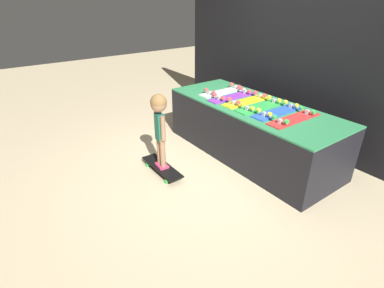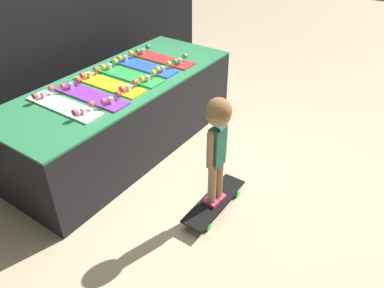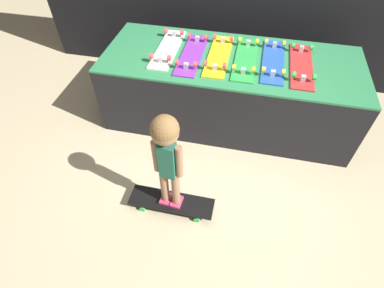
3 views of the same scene
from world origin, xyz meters
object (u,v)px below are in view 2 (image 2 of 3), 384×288
Objects in this scene: skateboard_purple_on_rack at (91,95)px; skateboard_on_floor at (214,201)px; skateboard_red_on_rack at (161,58)px; skateboard_yellow_on_rack at (109,84)px; skateboard_white_on_rack at (64,105)px; skateboard_green_on_rack at (128,74)px; skateboard_blue_on_rack at (144,65)px; child at (218,133)px.

skateboard_on_floor is at bearing -85.68° from skateboard_purple_on_rack.
skateboard_red_on_rack is at bearing 1.51° from skateboard_purple_on_rack.
skateboard_on_floor is (-0.16, -1.27, -0.68)m from skateboard_yellow_on_rack.
skateboard_white_on_rack and skateboard_green_on_rack have the same top height.
skateboard_purple_on_rack is 1.00× the size of skateboard_green_on_rack.
skateboard_green_on_rack is (0.51, 0.03, 0.00)m from skateboard_purple_on_rack.
skateboard_red_on_rack is (0.51, -0.00, 0.00)m from skateboard_green_on_rack.
skateboard_on_floor is (0.35, -1.29, -0.68)m from skateboard_white_on_rack.
skateboard_green_on_rack is at bearing -1.55° from skateboard_white_on_rack.
skateboard_blue_on_rack is 1.06× the size of skateboard_on_floor.
child is at bearing -85.68° from skateboard_purple_on_rack.
child reaches higher than skateboard_blue_on_rack.
skateboard_white_on_rack is 1.00× the size of skateboard_purple_on_rack.
skateboard_purple_on_rack is (0.26, -0.05, 0.00)m from skateboard_white_on_rack.
skateboard_on_floor is (-0.42, -1.27, -0.68)m from skateboard_green_on_rack.
skateboard_blue_on_rack is (0.77, 0.05, 0.00)m from skateboard_purple_on_rack.
skateboard_green_on_rack and skateboard_red_on_rack have the same top height.
skateboard_white_on_rack is 1.06× the size of skateboard_on_floor.
skateboard_red_on_rack is 1.71m from skateboard_on_floor.
skateboard_green_on_rack is at bearing 179.75° from skateboard_red_on_rack.
skateboard_green_on_rack is 0.26m from skateboard_blue_on_rack.
skateboard_white_on_rack is 1.28m from skateboard_red_on_rack.
skateboard_yellow_on_rack is (0.51, -0.01, 0.00)m from skateboard_white_on_rack.
skateboard_white_on_rack and skateboard_purple_on_rack have the same top height.
skateboard_white_on_rack and skateboard_yellow_on_rack have the same top height.
skateboard_on_floor is at bearing -126.33° from skateboard_red_on_rack.
skateboard_red_on_rack is (1.02, 0.03, 0.00)m from skateboard_purple_on_rack.
skateboard_blue_on_rack is at bearing 67.33° from child.
skateboard_green_on_rack is 1.00× the size of skateboard_blue_on_rack.
skateboard_on_floor is at bearing -117.66° from skateboard_blue_on_rack.
skateboard_blue_on_rack is 1.60m from skateboard_on_floor.
skateboard_white_on_rack is at bearing 179.92° from skateboard_blue_on_rack.
skateboard_blue_on_rack is at bearing 3.63° from skateboard_purple_on_rack.
skateboard_green_on_rack is (0.26, -0.01, 0.00)m from skateboard_yellow_on_rack.
skateboard_purple_on_rack is at bearing -172.00° from skateboard_yellow_on_rack.
child is at bearing -97.27° from skateboard_yellow_on_rack.
skateboard_green_on_rack is 1.00× the size of skateboard_red_on_rack.
skateboard_yellow_on_rack is 1.06× the size of skateboard_on_floor.
skateboard_blue_on_rack is 0.26m from skateboard_red_on_rack.
child is (-0.93, -1.27, 0.00)m from skateboard_red_on_rack.
skateboard_red_on_rack is at bearing 58.66° from child.
skateboard_blue_on_rack is at bearing 62.34° from skateboard_on_floor.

